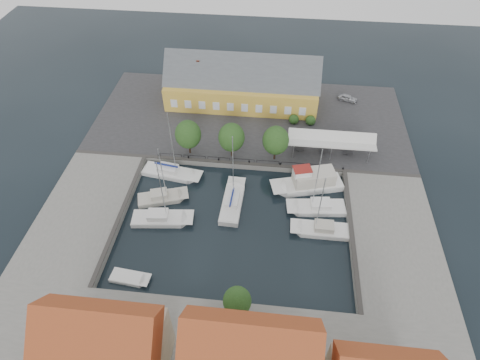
# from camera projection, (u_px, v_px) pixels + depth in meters

# --- Properties ---
(ground) EXTENTS (140.00, 140.00, 0.00)m
(ground) POSITION_uv_depth(u_px,v_px,m) (236.00, 216.00, 58.27)
(ground) COLOR black
(ground) RESTS_ON ground
(north_quay) EXTENTS (56.00, 26.00, 1.00)m
(north_quay) POSITION_uv_depth(u_px,v_px,m) (250.00, 119.00, 74.09)
(north_quay) COLOR #2D2D30
(north_quay) RESTS_ON ground
(west_quay) EXTENTS (12.00, 24.00, 1.00)m
(west_quay) POSITION_uv_depth(u_px,v_px,m) (84.00, 212.00, 58.18)
(west_quay) COLOR slate
(west_quay) RESTS_ON ground
(east_quay) EXTENTS (12.00, 24.00, 1.00)m
(east_quay) POSITION_uv_depth(u_px,v_px,m) (393.00, 238.00, 54.84)
(east_quay) COLOR slate
(east_quay) RESTS_ON ground
(quay_edge_fittings) EXTENTS (56.00, 24.72, 0.40)m
(quay_edge_fittings) POSITION_uv_depth(u_px,v_px,m) (239.00, 188.00, 60.86)
(quay_edge_fittings) COLOR #383533
(quay_edge_fittings) RESTS_ON north_quay
(warehouse) EXTENTS (28.56, 14.00, 9.55)m
(warehouse) POSITION_uv_depth(u_px,v_px,m) (239.00, 84.00, 75.28)
(warehouse) COLOR gold
(warehouse) RESTS_ON north_quay
(tent_canopy) EXTENTS (14.00, 4.00, 2.83)m
(tent_canopy) POSITION_uv_depth(u_px,v_px,m) (332.00, 140.00, 64.80)
(tent_canopy) COLOR silver
(tent_canopy) RESTS_ON north_quay
(quay_trees) EXTENTS (18.20, 4.20, 6.30)m
(quay_trees) POSITION_uv_depth(u_px,v_px,m) (232.00, 137.00, 63.41)
(quay_trees) COLOR black
(quay_trees) RESTS_ON north_quay
(car_silver) EXTENTS (3.98, 2.70, 1.26)m
(car_silver) POSITION_uv_depth(u_px,v_px,m) (348.00, 98.00, 77.07)
(car_silver) COLOR #B1B2B9
(car_silver) RESTS_ON north_quay
(car_red) EXTENTS (1.97, 4.46, 1.42)m
(car_red) POSITION_uv_depth(u_px,v_px,m) (235.00, 135.00, 68.85)
(car_red) COLOR #4E1411
(car_red) RESTS_ON north_quay
(center_sailboat) EXTENTS (3.06, 9.45, 12.77)m
(center_sailboat) POSITION_uv_depth(u_px,v_px,m) (233.00, 202.00, 59.68)
(center_sailboat) COLOR white
(center_sailboat) RESTS_ON ground
(trawler) EXTENTS (11.53, 6.10, 5.00)m
(trawler) POSITION_uv_depth(u_px,v_px,m) (310.00, 183.00, 61.70)
(trawler) COLOR white
(trawler) RESTS_ON ground
(east_boat_a) EXTENTS (8.95, 3.77, 12.26)m
(east_boat_a) POSITION_uv_depth(u_px,v_px,m) (317.00, 208.00, 59.03)
(east_boat_a) COLOR white
(east_boat_a) RESTS_ON ground
(east_boat_b) EXTENTS (8.25, 2.79, 11.18)m
(east_boat_b) POSITION_uv_depth(u_px,v_px,m) (321.00, 230.00, 56.12)
(east_boat_b) COLOR white
(east_boat_b) RESTS_ON ground
(west_boat_a) EXTENTS (10.01, 4.14, 12.74)m
(west_boat_a) POSITION_uv_depth(u_px,v_px,m) (171.00, 173.00, 64.27)
(west_boat_a) COLOR white
(west_boat_a) RESTS_ON ground
(west_boat_b) EXTENTS (7.93, 4.76, 10.48)m
(west_boat_b) POSITION_uv_depth(u_px,v_px,m) (162.00, 198.00, 60.44)
(west_boat_b) COLOR beige
(west_boat_b) RESTS_ON ground
(west_boat_c) EXTENTS (9.11, 3.72, 11.92)m
(west_boat_c) POSITION_uv_depth(u_px,v_px,m) (161.00, 219.00, 57.55)
(west_boat_c) COLOR white
(west_boat_c) RESTS_ON ground
(launch_sw) EXTENTS (5.33, 2.43, 0.98)m
(launch_sw) POSITION_uv_depth(u_px,v_px,m) (130.00, 279.00, 50.89)
(launch_sw) COLOR white
(launch_sw) RESTS_ON ground
(launch_nw) EXTENTS (4.20, 2.17, 0.88)m
(launch_nw) POSITION_uv_depth(u_px,v_px,m) (184.00, 175.00, 64.21)
(launch_nw) COLOR navy
(launch_nw) RESTS_ON ground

